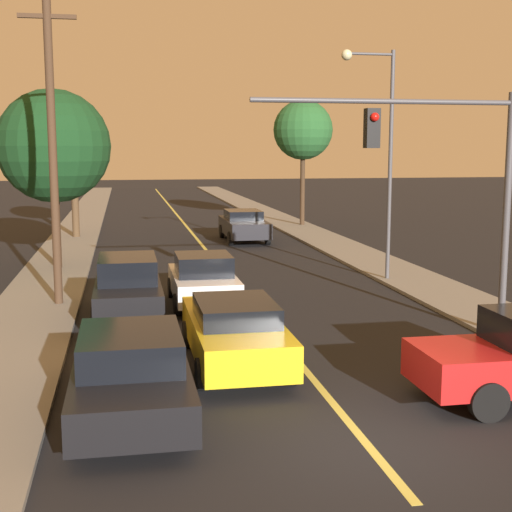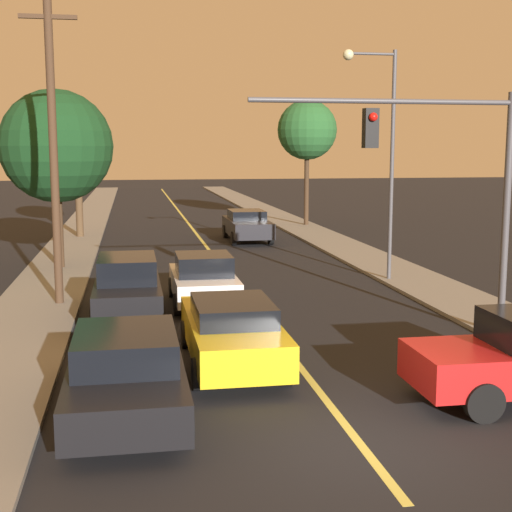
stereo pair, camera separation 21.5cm
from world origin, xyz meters
TOP-DOWN VIEW (x-y plane):
  - ground_plane at (0.00, 0.00)m, footprint 200.00×200.00m
  - road_surface at (0.00, 36.00)m, footprint 10.09×80.00m
  - sidewalk_left at (-6.29, 36.00)m, footprint 2.50×80.00m
  - sidewalk_right at (6.29, 36.00)m, footprint 2.50×80.00m
  - car_near_lane_front at (-1.41, 4.52)m, footprint 1.96×4.89m
  - car_near_lane_second at (-1.41, 10.62)m, footprint 1.94×4.09m
  - car_outer_lane_front at (-3.63, 2.04)m, footprint 2.08×5.04m
  - car_outer_lane_second at (-3.63, 8.99)m, footprint 1.84×5.01m
  - car_far_oncoming at (2.27, 25.23)m, footprint 2.06×5.01m
  - traffic_signal_mast at (3.83, 5.62)m, footprint 6.40×0.42m
  - streetlamp_right at (4.98, 13.28)m, footprint 1.88×0.36m
  - utility_pole_left at (-5.64, 11.12)m, footprint 1.60×0.24m
  - tree_left_near at (-6.22, 17.78)m, footprint 4.25×4.25m
  - tree_left_far at (-6.16, 27.67)m, footprint 3.27×3.27m
  - tree_right_near at (6.86, 31.31)m, footprint 3.51×3.51m

SIDE VIEW (x-z plane):
  - ground_plane at x=0.00m, z-range 0.00..0.00m
  - road_surface at x=0.00m, z-range 0.00..0.01m
  - sidewalk_left at x=-6.29m, z-range 0.00..0.12m
  - sidewalk_right at x=6.29m, z-range 0.00..0.12m
  - car_near_lane_front at x=-1.41m, z-range 0.04..1.50m
  - car_near_lane_second at x=-1.41m, z-range 0.00..1.55m
  - car_outer_lane_front at x=-3.63m, z-range 0.01..1.54m
  - car_far_oncoming at x=2.27m, z-range 0.04..1.59m
  - car_outer_lane_second at x=-3.63m, z-range 0.01..1.81m
  - traffic_signal_mast at x=3.83m, z-range 1.28..7.12m
  - utility_pole_left at x=-5.64m, z-range 0.29..9.05m
  - tree_left_near at x=-6.22m, z-range 1.36..8.10m
  - streetlamp_right at x=4.98m, z-range 1.16..8.97m
  - tree_left_far at x=-6.16m, z-range 1.88..8.76m
  - tree_right_near at x=6.86m, z-range 2.03..9.41m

